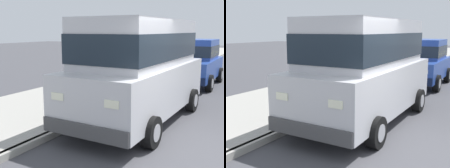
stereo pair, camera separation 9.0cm
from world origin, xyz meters
TOP-DOWN VIEW (x-y plane):
  - ground_plane at (0.00, 0.00)m, footprint 80.00×80.00m
  - curb at (-3.20, 0.00)m, footprint 0.16×64.00m
  - sidewalk at (-5.00, 0.00)m, footprint 3.60×64.00m
  - car_silver_van at (-2.09, 1.36)m, footprint 2.15×4.90m
  - car_blue_hatchback at (-2.14, 7.06)m, footprint 2.00×3.82m
  - dog_tan at (-4.18, 1.57)m, footprint 0.43×0.69m

SIDE VIEW (x-z plane):
  - ground_plane at x=0.00m, z-range 0.00..0.00m
  - curb at x=-3.20m, z-range 0.00..0.14m
  - sidewalk at x=-5.00m, z-range 0.00..0.14m
  - dog_tan at x=-4.18m, z-range 0.18..0.67m
  - car_blue_hatchback at x=-2.14m, z-range 0.04..1.92m
  - car_silver_van at x=-2.09m, z-range 0.13..2.65m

